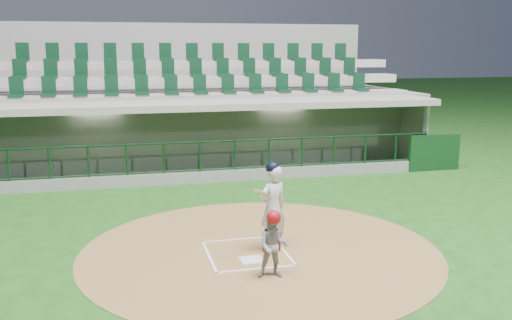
{
  "coord_description": "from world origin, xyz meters",
  "views": [
    {
      "loc": [
        -2.38,
        -10.74,
        4.0
      ],
      "look_at": [
        0.9,
        2.6,
        1.3
      ],
      "focal_mm": 40.0,
      "sensor_mm": 36.0,
      "label": 1
    }
  ],
  "objects": [
    {
      "name": "batter",
      "position": [
        0.56,
        -0.18,
        0.91
      ],
      "size": [
        0.91,
        0.96,
        1.81
      ],
      "color": "silver",
      "rests_on": "dirt_circle"
    },
    {
      "name": "catcher",
      "position": [
        0.19,
        -1.56,
        0.62
      ],
      "size": [
        0.64,
        0.54,
        1.23
      ],
      "color": "gray",
      "rests_on": "dirt_circle"
    },
    {
      "name": "ground",
      "position": [
        0.0,
        0.0,
        0.0
      ],
      "size": [
        120.0,
        120.0,
        0.0
      ],
      "primitive_type": "plane",
      "color": "#184814",
      "rests_on": "ground"
    },
    {
      "name": "seating_deck",
      "position": [
        0.0,
        10.91,
        1.42
      ],
      "size": [
        17.0,
        6.72,
        5.15
      ],
      "color": "gray",
      "rests_on": "ground"
    },
    {
      "name": "dugout_structure",
      "position": [
        0.1,
        7.83,
        0.96
      ],
      "size": [
        16.4,
        3.7,
        3.0
      ],
      "color": "gray",
      "rests_on": "ground"
    },
    {
      "name": "batter_box_chalk",
      "position": [
        0.0,
        -0.3,
        0.02
      ],
      "size": [
        1.55,
        1.8,
        0.01
      ],
      "color": "white",
      "rests_on": "ground"
    },
    {
      "name": "home_plate",
      "position": [
        0.0,
        -0.7,
        0.02
      ],
      "size": [
        0.43,
        0.43,
        0.02
      ],
      "primitive_type": "cube",
      "color": "silver",
      "rests_on": "dirt_circle"
    },
    {
      "name": "dirt_circle",
      "position": [
        0.3,
        -0.2,
        0.01
      ],
      "size": [
        7.2,
        7.2,
        0.01
      ],
      "primitive_type": "cylinder",
      "color": "brown",
      "rests_on": "ground"
    }
  ]
}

